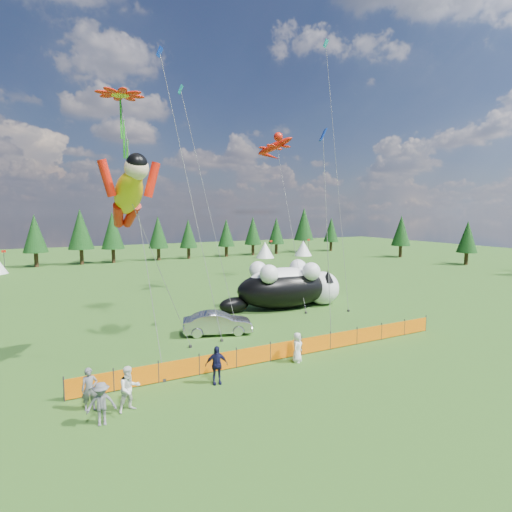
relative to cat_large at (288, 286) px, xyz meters
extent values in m
plane|color=black|center=(-6.29, -6.96, -1.85)|extent=(160.00, 160.00, 0.00)
cylinder|color=#262626|center=(-17.29, -9.96, -1.30)|extent=(0.06, 0.06, 1.10)
cylinder|color=#262626|center=(-15.29, -9.96, -1.30)|extent=(0.06, 0.06, 1.10)
cylinder|color=#262626|center=(-13.29, -9.96, -1.30)|extent=(0.06, 0.06, 1.10)
cylinder|color=#262626|center=(-11.29, -9.96, -1.30)|extent=(0.06, 0.06, 1.10)
cylinder|color=#262626|center=(-9.29, -9.96, -1.30)|extent=(0.06, 0.06, 1.10)
cylinder|color=#262626|center=(-7.29, -9.96, -1.30)|extent=(0.06, 0.06, 1.10)
cylinder|color=#262626|center=(-5.29, -9.96, -1.30)|extent=(0.06, 0.06, 1.10)
cylinder|color=#262626|center=(-3.29, -9.96, -1.30)|extent=(0.06, 0.06, 1.10)
cylinder|color=#262626|center=(-1.29, -9.96, -1.30)|extent=(0.06, 0.06, 1.10)
cylinder|color=#262626|center=(0.71, -9.96, -1.30)|extent=(0.06, 0.06, 1.10)
cylinder|color=#262626|center=(2.71, -9.96, -1.30)|extent=(0.06, 0.06, 1.10)
cylinder|color=#262626|center=(4.71, -9.96, -1.30)|extent=(0.06, 0.06, 1.10)
cube|color=orange|center=(-16.29, -9.96, -1.35)|extent=(2.00, 0.04, 0.90)
cube|color=orange|center=(-14.29, -9.96, -1.35)|extent=(2.00, 0.04, 0.90)
cube|color=orange|center=(-12.29, -9.96, -1.35)|extent=(2.00, 0.04, 0.90)
cube|color=orange|center=(-10.29, -9.96, -1.35)|extent=(2.00, 0.04, 0.90)
cube|color=orange|center=(-8.29, -9.96, -1.35)|extent=(2.00, 0.04, 0.90)
cube|color=orange|center=(-6.29, -9.96, -1.35)|extent=(2.00, 0.04, 0.90)
cube|color=orange|center=(-4.29, -9.96, -1.35)|extent=(2.00, 0.04, 0.90)
cube|color=orange|center=(-2.29, -9.96, -1.35)|extent=(2.00, 0.04, 0.90)
cube|color=orange|center=(-0.29, -9.96, -1.35)|extent=(2.00, 0.04, 0.90)
cube|color=orange|center=(1.71, -9.96, -1.35)|extent=(2.00, 0.04, 0.90)
cube|color=orange|center=(3.71, -9.96, -1.35)|extent=(2.00, 0.04, 0.90)
ellipsoid|color=black|center=(-0.47, 0.05, -0.23)|extent=(8.41, 4.55, 3.23)
ellipsoid|color=white|center=(-0.47, 0.05, 0.57)|extent=(6.34, 3.28, 1.98)
sphere|color=white|center=(3.29, -0.33, -0.41)|extent=(2.87, 2.87, 2.87)
sphere|color=#E95A7E|center=(4.50, -0.45, -0.41)|extent=(0.40, 0.40, 0.40)
ellipsoid|color=black|center=(-4.75, 0.47, -1.22)|extent=(2.63, 1.50, 1.26)
cone|color=black|center=(3.20, -1.18, 0.73)|extent=(1.01, 1.01, 1.01)
cone|color=black|center=(3.37, 0.53, 0.73)|extent=(1.01, 1.01, 1.01)
sphere|color=white|center=(1.62, 1.01, 1.29)|extent=(1.51, 1.51, 1.51)
sphere|color=white|center=(1.39, -1.31, 1.29)|extent=(1.51, 1.51, 1.51)
sphere|color=white|center=(-2.14, 1.38, 1.29)|extent=(1.51, 1.51, 1.51)
sphere|color=white|center=(-2.37, -0.94, 1.29)|extent=(1.51, 1.51, 1.51)
ellipsoid|color=black|center=(3.70, 1.07, -1.08)|extent=(3.97, 2.10, 1.54)
ellipsoid|color=white|center=(3.70, 1.07, -0.70)|extent=(3.00, 1.51, 0.94)
sphere|color=white|center=(5.48, 1.21, -1.17)|extent=(1.37, 1.37, 1.37)
sphere|color=#E95A7E|center=(6.06, 1.26, -1.17)|extent=(0.19, 0.19, 0.19)
ellipsoid|color=black|center=(1.65, 0.90, -1.55)|extent=(1.24, 0.69, 0.60)
cone|color=black|center=(5.52, 0.80, -0.62)|extent=(0.48, 0.48, 0.48)
cone|color=black|center=(5.45, 1.62, -0.62)|extent=(0.48, 0.48, 0.48)
sphere|color=white|center=(4.59, 1.70, -0.36)|extent=(0.72, 0.72, 0.72)
sphere|color=white|center=(4.68, 0.59, -0.36)|extent=(0.72, 0.72, 0.72)
sphere|color=white|center=(2.80, 1.55, -0.36)|extent=(0.72, 0.72, 0.72)
sphere|color=white|center=(2.89, 0.44, -0.36)|extent=(0.72, 0.72, 0.72)
imported|color=silver|center=(-8.01, -4.15, -1.11)|extent=(4.76, 2.84, 1.48)
imported|color=slate|center=(-16.37, -11.21, -0.98)|extent=(0.64, 0.42, 1.74)
imported|color=white|center=(-14.95, -12.04, -0.92)|extent=(1.01, 0.74, 1.86)
imported|color=#15173B|center=(-10.89, -11.25, -0.95)|extent=(1.15, 0.75, 1.81)
imported|color=slate|center=(-16.08, -12.67, -1.02)|extent=(1.13, 0.67, 1.66)
imported|color=white|center=(-6.04, -10.67, -1.05)|extent=(0.93, 0.89, 1.61)
cylinder|color=#595959|center=(-12.13, -6.33, 2.69)|extent=(0.03, 0.03, 9.45)
cube|color=#262626|center=(-10.43, -5.89, -1.77)|extent=(0.15, 0.15, 0.16)
cylinder|color=#595959|center=(1.63, 2.68, 5.53)|extent=(0.03, 0.03, 17.86)
cube|color=#262626|center=(0.20, -2.36, -1.77)|extent=(0.15, 0.15, 0.16)
cylinder|color=#595959|center=(-13.29, -6.71, 5.55)|extent=(0.03, 0.03, 15.86)
cube|color=#262626|center=(-13.02, -9.91, -1.77)|extent=(0.15, 0.15, 0.16)
cube|color=#1F961B|center=(-13.55, -3.52, 10.34)|extent=(0.20, 0.20, 4.34)
cylinder|color=#595959|center=(-9.28, -2.59, 7.68)|extent=(0.03, 0.03, 19.85)
cube|color=#262626|center=(-8.35, -5.69, -1.77)|extent=(0.15, 0.15, 0.16)
cylinder|color=#595959|center=(4.75, -0.03, 9.94)|extent=(0.03, 0.03, 24.37)
cube|color=#262626|center=(3.57, -3.44, -1.77)|extent=(0.15, 0.15, 0.16)
cylinder|color=#595959|center=(-2.33, -8.21, 4.69)|extent=(0.03, 0.03, 13.28)
cube|color=#262626|center=(-3.10, -9.85, -1.77)|extent=(0.15, 0.15, 0.16)
cylinder|color=#595959|center=(-6.52, 1.79, 7.30)|extent=(0.03, 0.03, 19.55)
cube|color=#262626|center=(-5.79, -1.96, -1.77)|extent=(0.15, 0.15, 0.16)
camera|label=1|loc=(-17.43, -28.02, 6.14)|focal=28.00mm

